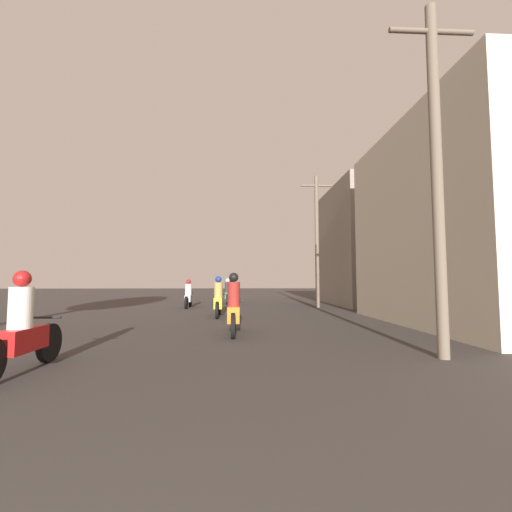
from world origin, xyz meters
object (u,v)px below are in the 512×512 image
at_px(motorcycle_white, 231,292).
at_px(utility_pole_near, 437,167).
at_px(utility_pole_far, 317,238).
at_px(motorcycle_green, 228,293).
at_px(motorcycle_red, 22,332).
at_px(building_right_far, 380,246).
at_px(motorcycle_yellow, 218,300).
at_px(building_right_near, 471,223).
at_px(motorcycle_orange, 234,309).
at_px(motorcycle_silver, 188,296).

height_order(motorcycle_white, utility_pole_near, utility_pole_near).
bearing_deg(utility_pole_far, motorcycle_green, 146.96).
xyz_separation_m(motorcycle_red, building_right_far, (11.29, 14.01, 2.74)).
relative_size(motorcycle_yellow, utility_pole_near, 0.33).
distance_m(building_right_near, utility_pole_far, 7.69).
xyz_separation_m(motorcycle_orange, motorcycle_yellow, (-0.64, 4.19, -0.01)).
bearing_deg(utility_pole_far, building_right_far, 27.46).
relative_size(motorcycle_white, utility_pole_near, 0.30).
bearing_deg(motorcycle_white, motorcycle_yellow, -85.28).
xyz_separation_m(motorcycle_yellow, building_right_far, (8.89, 6.24, 2.73)).
bearing_deg(building_right_far, motorcycle_red, -128.86).
bearing_deg(motorcycle_red, building_right_near, 15.42).
xyz_separation_m(motorcycle_yellow, utility_pole_near, (4.34, -7.14, 2.79)).
height_order(motorcycle_silver, building_right_far, building_right_far).
distance_m(motorcycle_yellow, motorcycle_white, 10.23).
distance_m(motorcycle_white, building_right_far, 9.89).
height_order(motorcycle_silver, building_right_near, building_right_near).
bearing_deg(building_right_near, utility_pole_near, -130.43).
distance_m(motorcycle_orange, building_right_far, 13.57).
bearing_deg(motorcycle_orange, utility_pole_far, 65.46).
bearing_deg(motorcycle_orange, motorcycle_yellow, 100.49).
height_order(motorcycle_silver, utility_pole_near, utility_pole_near).
relative_size(building_right_far, utility_pole_near, 1.08).
bearing_deg(building_right_near, motorcycle_yellow, 160.02).
relative_size(motorcycle_yellow, motorcycle_silver, 1.04).
distance_m(motorcycle_red, motorcycle_yellow, 8.14).
distance_m(building_right_near, building_right_far, 9.18).
bearing_deg(motorcycle_red, motorcycle_orange, 39.91).
relative_size(motorcycle_green, motorcycle_white, 0.95).
distance_m(motorcycle_orange, building_right_near, 7.84).
height_order(motorcycle_orange, utility_pole_far, utility_pole_far).
height_order(motorcycle_red, motorcycle_white, motorcycle_red).
bearing_deg(motorcycle_silver, building_right_near, -28.02).
relative_size(motorcycle_orange, motorcycle_yellow, 0.99).
distance_m(motorcycle_green, building_right_near, 12.94).
height_order(motorcycle_yellow, building_right_far, building_right_far).
height_order(motorcycle_white, building_right_far, building_right_far).
relative_size(motorcycle_yellow, utility_pole_far, 0.31).
distance_m(motorcycle_orange, motorcycle_yellow, 4.23).
bearing_deg(motorcycle_silver, utility_pole_near, -53.41).
bearing_deg(building_right_far, motorcycle_silver, -169.87).
relative_size(motorcycle_red, motorcycle_white, 1.06).
distance_m(motorcycle_red, utility_pole_far, 14.13).
relative_size(motorcycle_red, motorcycle_silver, 1.01).
distance_m(building_right_far, utility_pole_far, 4.69).
xyz_separation_m(motorcycle_orange, utility_pole_near, (3.70, -2.96, 2.78)).
bearing_deg(motorcycle_red, utility_pole_near, -4.46).
height_order(motorcycle_silver, motorcycle_white, motorcycle_white).
xyz_separation_m(building_right_far, utility_pole_near, (-4.55, -13.38, 0.06)).
bearing_deg(building_right_far, motorcycle_yellow, -144.95).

